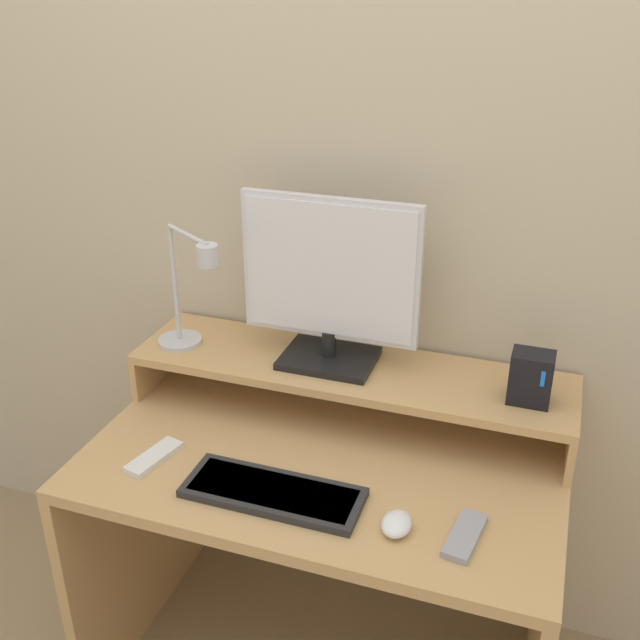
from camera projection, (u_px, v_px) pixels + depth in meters
wall_back at (373, 188)px, 1.84m from camera, size 6.00×0.05×2.50m
desk at (324, 524)px, 1.85m from camera, size 1.11×0.67×0.71m
monitor_shelf at (350, 373)px, 1.88m from camera, size 1.11×0.28×0.14m
monitor at (330, 283)px, 1.80m from camera, size 0.44×0.18×0.43m
desk_lamp at (189, 298)px, 1.87m from camera, size 0.23×0.18×0.33m
router_dock at (531, 378)px, 1.69m from camera, size 0.09×0.07×0.12m
keyboard at (273, 492)px, 1.62m from camera, size 0.39×0.15×0.02m
mouse at (397, 524)px, 1.52m from camera, size 0.06×0.08×0.03m
remote_control at (154, 457)px, 1.74m from camera, size 0.08×0.16×0.02m
remote_secondary at (465, 536)px, 1.50m from camera, size 0.07×0.15×0.02m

